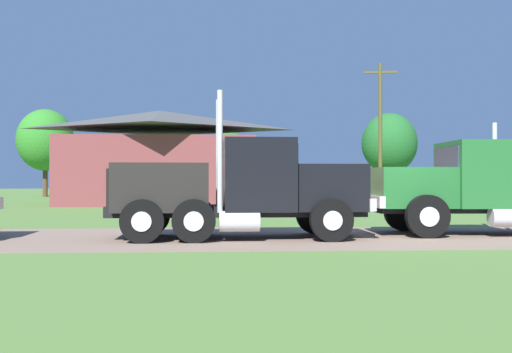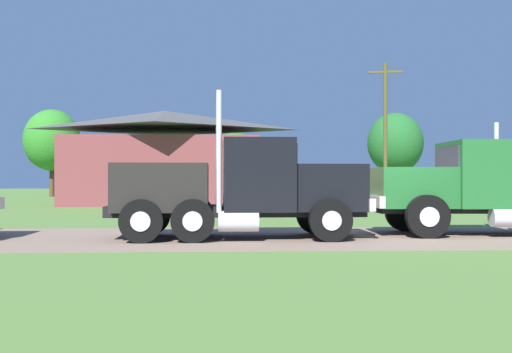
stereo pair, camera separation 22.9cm
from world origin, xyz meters
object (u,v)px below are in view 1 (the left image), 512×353
Objects in this scene: shed_building at (160,159)px; utility_pole_near at (380,129)px; truck_foreground_white at (239,189)px; truck_near_left at (471,190)px.

shed_building is 1.32× the size of utility_pole_near.
truck_near_left is at bearing 6.95° from truck_foreground_white.
utility_pole_near is (3.66, 23.65, 3.66)m from truck_near_left.
truck_near_left is 0.62× the size of shed_building.
truck_foreground_white is 23.50m from shed_building.
shed_building is at bearing 100.22° from truck_foreground_white.
utility_pole_near reaches higher than truck_near_left.
truck_foreground_white is 0.74× the size of utility_pole_near.
truck_near_left is at bearing -98.80° from utility_pole_near.
truck_foreground_white is 0.90× the size of truck_near_left.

